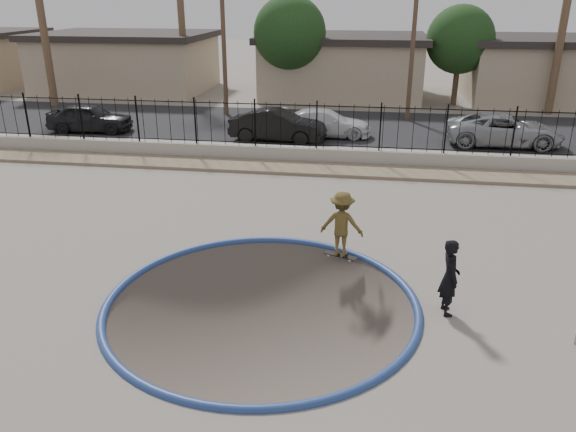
% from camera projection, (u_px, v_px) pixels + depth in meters
% --- Properties ---
extents(ground, '(120.00, 120.00, 2.20)m').
position_uv_depth(ground, '(320.00, 175.00, 24.79)').
color(ground, '#6F665C').
rests_on(ground, ground).
extents(bowl_pit, '(6.84, 6.84, 1.80)m').
position_uv_depth(bowl_pit, '(262.00, 304.00, 12.45)').
color(bowl_pit, '#493D38').
rests_on(bowl_pit, ground).
extents(coping_ring, '(7.04, 7.04, 0.20)m').
position_uv_depth(coping_ring, '(262.00, 304.00, 12.45)').
color(coping_ring, navy).
rests_on(coping_ring, ground).
extents(rock_strip, '(42.00, 1.60, 0.11)m').
position_uv_depth(rock_strip, '(313.00, 169.00, 21.79)').
color(rock_strip, '#958061').
rests_on(rock_strip, ground).
extents(retaining_wall, '(42.00, 0.45, 0.60)m').
position_uv_depth(retaining_wall, '(316.00, 155.00, 22.71)').
color(retaining_wall, gray).
rests_on(retaining_wall, ground).
extents(fence, '(40.00, 0.04, 1.80)m').
position_uv_depth(fence, '(317.00, 126.00, 22.27)').
color(fence, black).
rests_on(fence, retaining_wall).
extents(street, '(90.00, 8.00, 0.04)m').
position_uv_depth(street, '(330.00, 126.00, 28.96)').
color(street, black).
rests_on(street, ground).
extents(house_west, '(11.60, 8.60, 3.90)m').
position_uv_depth(house_west, '(127.00, 61.00, 39.08)').
color(house_west, tan).
rests_on(house_west, ground).
extents(house_center, '(10.60, 8.60, 3.90)m').
position_uv_depth(house_center, '(343.00, 65.00, 36.96)').
color(house_center, tan).
rests_on(house_center, ground).
extents(house_east, '(12.60, 8.60, 3.90)m').
position_uv_depth(house_east, '(567.00, 69.00, 34.98)').
color(house_east, tan).
rests_on(house_east, ground).
extents(utility_pole_left, '(1.70, 0.24, 9.00)m').
position_uv_depth(utility_pole_left, '(223.00, 27.00, 29.91)').
color(utility_pole_left, '#473323').
rests_on(utility_pole_left, ground).
extents(utility_pole_mid, '(1.70, 0.24, 9.50)m').
position_uv_depth(utility_pole_mid, '(415.00, 24.00, 28.40)').
color(utility_pole_mid, '#473323').
rests_on(utility_pole_mid, ground).
extents(street_tree_left, '(4.32, 4.32, 6.36)m').
position_uv_depth(street_tree_left, '(290.00, 33.00, 33.35)').
color(street_tree_left, '#473323').
rests_on(street_tree_left, ground).
extents(street_tree_mid, '(3.96, 3.96, 5.83)m').
position_uv_depth(street_tree_mid, '(460.00, 40.00, 32.98)').
color(street_tree_mid, '#473323').
rests_on(street_tree_mid, ground).
extents(skater, '(1.18, 0.77, 1.71)m').
position_uv_depth(skater, '(342.00, 227.00, 14.30)').
color(skater, brown).
rests_on(skater, ground).
extents(skateboard, '(0.92, 0.55, 0.08)m').
position_uv_depth(skateboard, '(341.00, 255.00, 14.59)').
color(skateboard, black).
rests_on(skateboard, ground).
extents(videographer, '(0.50, 0.68, 1.71)m').
position_uv_depth(videographer, '(450.00, 277.00, 11.81)').
color(videographer, black).
rests_on(videographer, ground).
extents(car_a, '(4.16, 1.96, 1.38)m').
position_uv_depth(car_a, '(90.00, 118.00, 27.45)').
color(car_a, black).
rests_on(car_a, street).
extents(car_b, '(4.48, 1.94, 1.43)m').
position_uv_depth(car_b, '(278.00, 126.00, 25.69)').
color(car_b, black).
rests_on(car_b, street).
extents(car_c, '(4.44, 2.00, 1.26)m').
position_uv_depth(car_c, '(325.00, 123.00, 26.60)').
color(car_c, silver).
rests_on(car_c, street).
extents(car_d, '(5.04, 2.34, 1.40)m').
position_uv_depth(car_d, '(504.00, 130.00, 24.97)').
color(car_d, '#979BA0').
rests_on(car_d, street).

